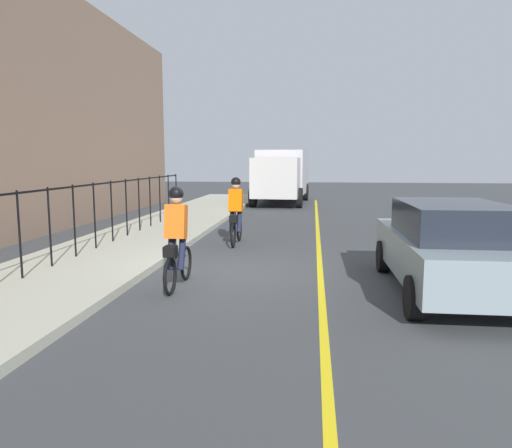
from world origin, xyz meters
name	(u,v)px	position (x,y,z in m)	size (l,w,h in m)	color
ground_plane	(241,273)	(0.00, 0.00, 0.00)	(80.00, 80.00, 0.00)	#3C3F42
lane_line_centre	(320,275)	(0.00, -1.60, 0.00)	(36.00, 0.12, 0.01)	yellow
sidewalk	(83,265)	(0.00, 3.40, 0.07)	(40.00, 3.20, 0.15)	#B1B09C
iron_fence	(84,206)	(1.00, 3.80, 1.23)	(15.01, 0.04, 1.60)	black
cyclist_lead	(236,211)	(3.22, 0.63, 0.91)	(1.71, 0.36, 1.83)	black
cyclist_follow	(177,238)	(-1.29, 0.96, 0.91)	(1.71, 0.36, 1.83)	black
patrol_sedan	(449,246)	(-1.07, -3.74, 0.82)	(4.41, 1.94, 1.58)	gray
box_truck_background	(282,174)	(16.02, 0.21, 1.55)	(6.82, 2.81, 2.78)	#BAB7BF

